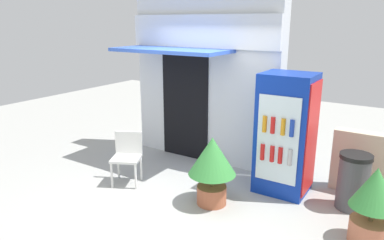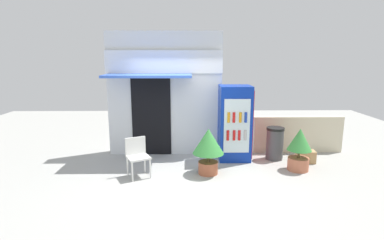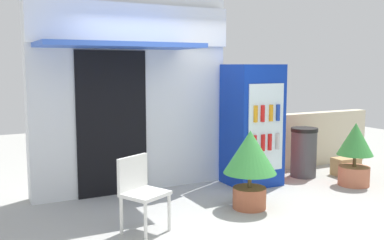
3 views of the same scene
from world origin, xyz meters
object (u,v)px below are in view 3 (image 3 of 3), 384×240
at_px(drink_cooler, 253,125).
at_px(potted_plant_near_shop, 250,160).
at_px(potted_plant_curbside, 355,150).
at_px(plastic_chair, 140,188).
at_px(trash_bin, 304,152).
at_px(cardboard_box, 346,166).

height_order(drink_cooler, potted_plant_near_shop, drink_cooler).
height_order(drink_cooler, potted_plant_curbside, drink_cooler).
xyz_separation_m(drink_cooler, potted_plant_near_shop, (-0.72, -0.97, -0.28)).
height_order(drink_cooler, plastic_chair, drink_cooler).
distance_m(plastic_chair, potted_plant_curbside, 3.57).
bearing_deg(potted_plant_near_shop, trash_bin, 28.76).
distance_m(plastic_chair, cardboard_box, 4.02).
bearing_deg(drink_cooler, trash_bin, -1.55).
bearing_deg(plastic_chair, trash_bin, 17.82).
relative_size(plastic_chair, potted_plant_near_shop, 0.82).
bearing_deg(potted_plant_curbside, cardboard_box, 54.20).
height_order(plastic_chair, potted_plant_near_shop, potted_plant_near_shop).
relative_size(drink_cooler, cardboard_box, 4.25).
height_order(plastic_chair, cardboard_box, plastic_chair).
height_order(drink_cooler, cardboard_box, drink_cooler).
height_order(potted_plant_near_shop, potted_plant_curbside, potted_plant_near_shop).
bearing_deg(potted_plant_near_shop, potted_plant_curbside, 4.93).
height_order(plastic_chair, trash_bin, plastic_chair).
distance_m(drink_cooler, trash_bin, 1.13).
bearing_deg(potted_plant_curbside, trash_bin, 112.97).
xyz_separation_m(potted_plant_near_shop, potted_plant_curbside, (2.04, 0.18, -0.09)).
bearing_deg(plastic_chair, potted_plant_near_shop, 3.65).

